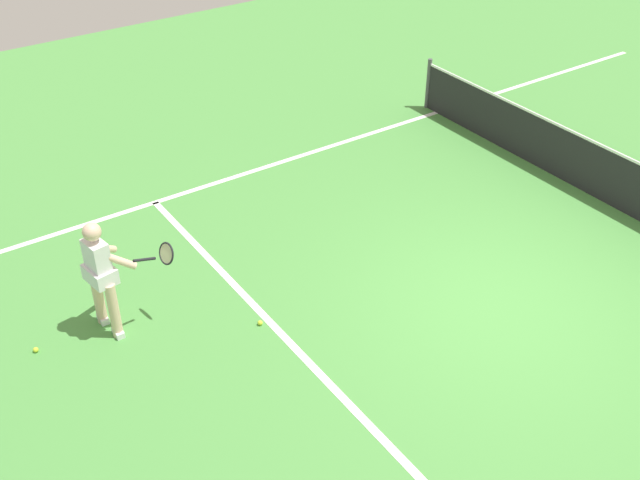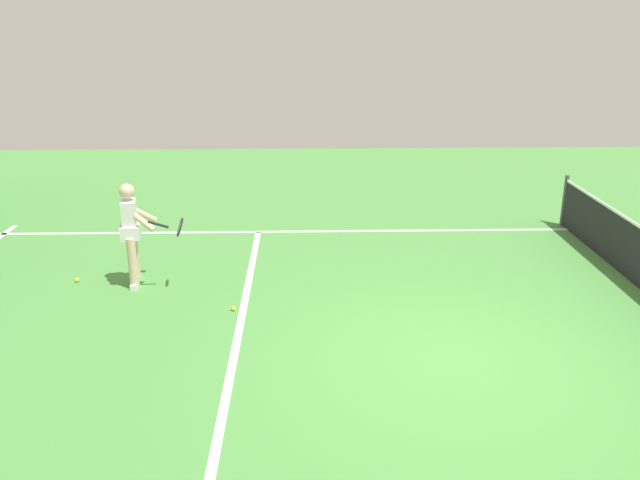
% 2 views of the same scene
% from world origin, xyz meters
% --- Properties ---
extents(ground_plane, '(25.47, 25.47, 0.00)m').
position_xyz_m(ground_plane, '(0.00, 0.00, 0.00)').
color(ground_plane, '#4C9342').
extents(service_line_marking, '(9.57, 0.10, 0.01)m').
position_xyz_m(service_line_marking, '(0.00, -2.61, 0.00)').
color(service_line_marking, white).
rests_on(service_line_marking, ground).
extents(sideline_left_marking, '(0.10, 17.59, 0.01)m').
position_xyz_m(sideline_left_marking, '(-4.79, 0.00, 0.00)').
color(sideline_left_marking, white).
rests_on(sideline_left_marking, ground).
extents(tennis_player, '(0.71, 1.02, 1.55)m').
position_xyz_m(tennis_player, '(-2.34, -4.27, 0.85)').
color(tennis_player, beige).
rests_on(tennis_player, ground).
extents(tennis_ball_near, '(0.07, 0.07, 0.07)m').
position_xyz_m(tennis_ball_near, '(-2.44, -5.21, 0.03)').
color(tennis_ball_near, '#D1E533').
rests_on(tennis_ball_near, ground).
extents(tennis_ball_mid, '(0.07, 0.07, 0.07)m').
position_xyz_m(tennis_ball_mid, '(-1.35, -2.73, 0.03)').
color(tennis_ball_mid, '#D1E533').
rests_on(tennis_ball_mid, ground).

